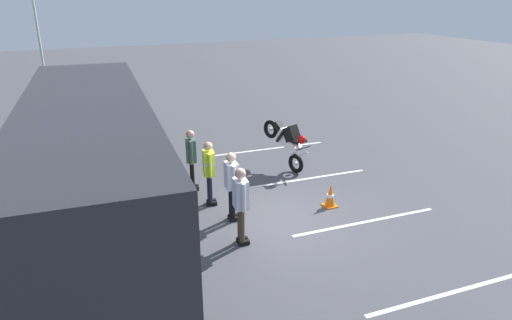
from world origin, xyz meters
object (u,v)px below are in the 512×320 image
(tour_bus, at_px, (93,173))
(traffic_cone, at_px, (330,196))
(spectator_left, at_px, (232,181))
(parked_motorcycle_silver, at_px, (173,184))
(spectator_centre, at_px, (209,168))
(stunt_motorcycle, at_px, (288,140))
(spectator_right, at_px, (191,155))
(spectator_far_left, at_px, (241,199))
(flagpole, at_px, (42,56))

(tour_bus, distance_m, traffic_cone, 5.91)
(spectator_left, height_order, parked_motorcycle_silver, spectator_left)
(spectator_left, bearing_deg, spectator_centre, 12.48)
(spectator_centre, relative_size, stunt_motorcycle, 0.88)
(tour_bus, distance_m, stunt_motorcycle, 6.34)
(stunt_motorcycle, relative_size, traffic_cone, 3.18)
(spectator_centre, bearing_deg, traffic_cone, -115.34)
(spectator_centre, height_order, parked_motorcycle_silver, spectator_centre)
(spectator_left, relative_size, spectator_right, 1.00)
(spectator_far_left, bearing_deg, stunt_motorcycle, -39.50)
(spectator_left, distance_m, traffic_cone, 2.76)
(spectator_far_left, relative_size, parked_motorcycle_silver, 0.89)
(tour_bus, relative_size, stunt_motorcycle, 5.23)
(spectator_right, relative_size, traffic_cone, 2.80)
(spectator_centre, bearing_deg, tour_bus, 104.88)
(tour_bus, relative_size, traffic_cone, 16.60)
(stunt_motorcycle, bearing_deg, flagpole, 51.46)
(spectator_left, height_order, spectator_centre, spectator_left)
(spectator_left, height_order, spectator_right, spectator_left)
(tour_bus, bearing_deg, parked_motorcycle_silver, -55.73)
(spectator_centre, bearing_deg, spectator_left, -167.52)
(spectator_right, xyz_separation_m, stunt_motorcycle, (0.34, -3.19, -0.09))
(tour_bus, height_order, spectator_right, tour_bus)
(spectator_far_left, height_order, parked_motorcycle_silver, spectator_far_left)
(flagpole, bearing_deg, stunt_motorcycle, -128.54)
(tour_bus, relative_size, spectator_right, 5.92)
(traffic_cone, bearing_deg, tour_bus, 84.02)
(spectator_right, xyz_separation_m, parked_motorcycle_silver, (-0.52, 0.69, -0.57))
(spectator_right, xyz_separation_m, flagpole, (5.70, 3.53, 2.22))
(tour_bus, height_order, spectator_far_left, tour_bus)
(spectator_far_left, bearing_deg, spectator_right, 3.09)
(spectator_centre, height_order, flagpole, flagpole)
(spectator_left, height_order, traffic_cone, spectator_left)
(flagpole, bearing_deg, spectator_left, -153.55)
(spectator_far_left, height_order, spectator_left, spectator_far_left)
(spectator_far_left, relative_size, spectator_right, 1.03)
(stunt_motorcycle, bearing_deg, spectator_right, 96.03)
(spectator_centre, bearing_deg, parked_motorcycle_silver, 54.07)
(spectator_right, bearing_deg, parked_motorcycle_silver, 127.05)
(spectator_centre, relative_size, parked_motorcycle_silver, 0.85)
(spectator_right, height_order, stunt_motorcycle, spectator_right)
(spectator_far_left, distance_m, traffic_cone, 3.07)
(spectator_left, distance_m, spectator_right, 2.22)
(tour_bus, xyz_separation_m, spectator_left, (-0.29, -3.09, -0.59))
(spectator_far_left, relative_size, flagpole, 0.27)
(spectator_right, distance_m, stunt_motorcycle, 3.21)
(stunt_motorcycle, xyz_separation_m, flagpole, (5.36, 6.73, 2.31))
(spectator_left, xyz_separation_m, spectator_centre, (1.05, 0.23, -0.01))
(spectator_left, xyz_separation_m, traffic_cone, (-0.31, -2.64, -0.75))
(spectator_left, xyz_separation_m, spectator_right, (2.19, 0.39, -0.00))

